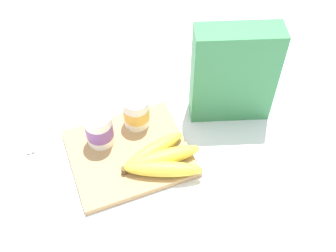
% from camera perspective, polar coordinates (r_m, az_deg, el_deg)
% --- Properties ---
extents(ground_plane, '(2.40, 2.40, 0.00)m').
position_cam_1_polar(ground_plane, '(1.01, -5.42, -4.07)').
color(ground_plane, white).
extents(cutting_board, '(0.28, 0.25, 0.02)m').
position_cam_1_polar(cutting_board, '(1.00, -5.45, -3.79)').
color(cutting_board, tan).
rests_on(cutting_board, ground_plane).
extents(cereal_box, '(0.22, 0.13, 0.27)m').
position_cam_1_polar(cereal_box, '(1.01, 9.18, 7.15)').
color(cereal_box, '#38844C').
rests_on(cereal_box, ground_plane).
extents(yogurt_cup_front, '(0.07, 0.07, 0.09)m').
position_cam_1_polar(yogurt_cup_front, '(0.99, -9.62, -0.43)').
color(yogurt_cup_front, white).
rests_on(yogurt_cup_front, cutting_board).
extents(yogurt_cup_back, '(0.07, 0.07, 0.08)m').
position_cam_1_polar(yogurt_cup_back, '(1.02, -4.45, 2.00)').
color(yogurt_cup_back, white).
rests_on(yogurt_cup_back, cutting_board).
extents(banana_bunch, '(0.19, 0.15, 0.04)m').
position_cam_1_polar(banana_bunch, '(0.95, -1.12, -4.69)').
color(banana_bunch, yellow).
rests_on(banana_bunch, cutting_board).
extents(spoon, '(0.03, 0.13, 0.01)m').
position_cam_1_polar(spoon, '(1.05, -18.64, -4.14)').
color(spoon, silver).
rests_on(spoon, ground_plane).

